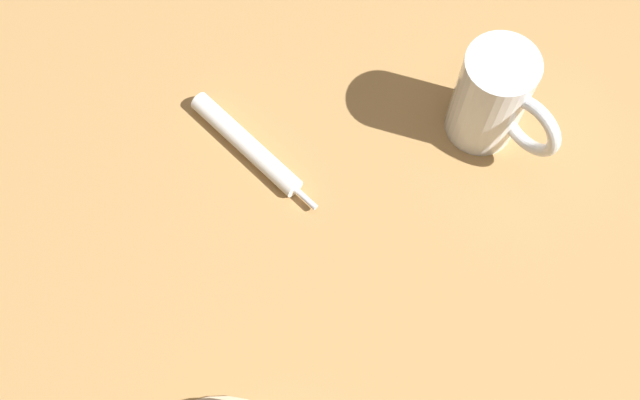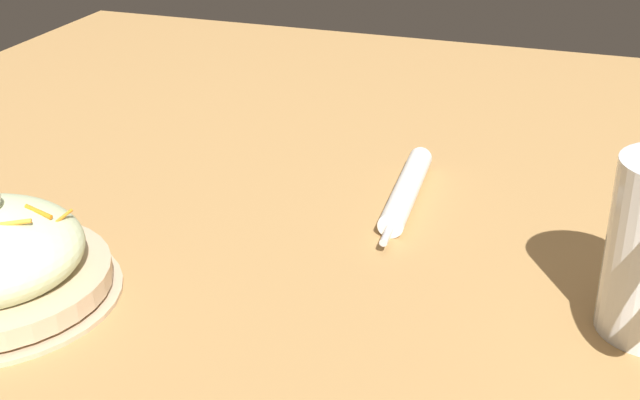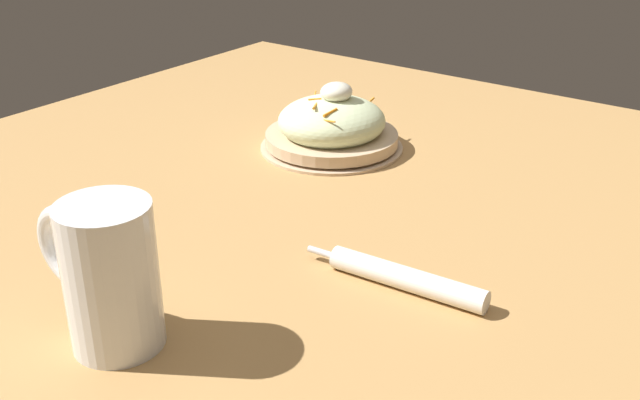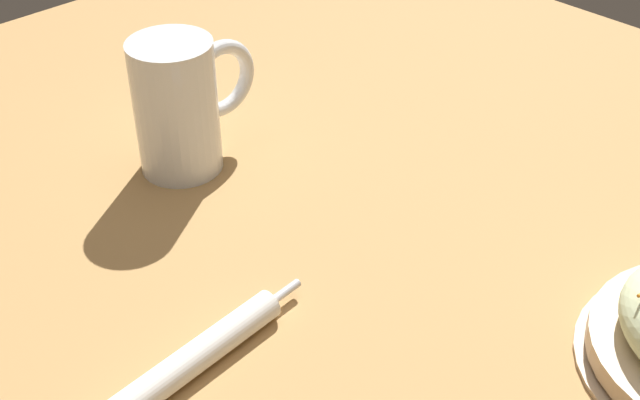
# 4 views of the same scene
# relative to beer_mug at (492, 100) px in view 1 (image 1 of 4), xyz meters

# --- Properties ---
(ground_plane) EXTENTS (1.43, 1.43, 0.00)m
(ground_plane) POSITION_rel_beer_mug_xyz_m (0.25, -0.07, -0.07)
(ground_plane) COLOR #B2844C
(beer_mug) EXTENTS (0.08, 0.14, 0.14)m
(beer_mug) POSITION_rel_beer_mug_xyz_m (0.00, 0.00, 0.00)
(beer_mug) COLOR white
(beer_mug) RESTS_ON ground_plane
(napkin_roll) EXTENTS (0.04, 0.21, 0.02)m
(napkin_roll) POSITION_rel_beer_mug_xyz_m (0.24, -0.17, -0.05)
(napkin_roll) COLOR white
(napkin_roll) RESTS_ON ground_plane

